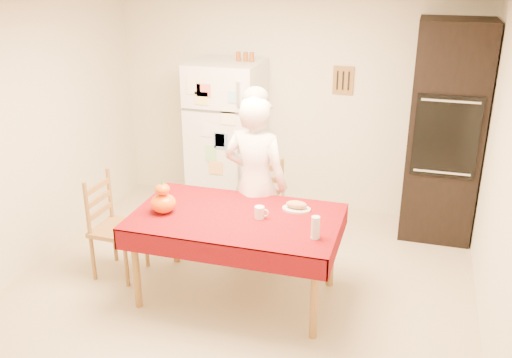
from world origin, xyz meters
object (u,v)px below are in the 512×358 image
at_px(oven_cabinet, 445,133).
at_px(chair_far, 260,203).
at_px(pumpkin_lower, 163,203).
at_px(wine_glass, 315,227).
at_px(coffee_mug, 259,212).
at_px(refrigerator, 227,139).
at_px(seated_woman, 256,184).
at_px(bread_plate, 296,209).
at_px(chair_left, 111,222).
at_px(dining_table, 236,223).

distance_m(oven_cabinet, chair_far, 1.97).
relative_size(oven_cabinet, pumpkin_lower, 10.41).
bearing_deg(chair_far, wine_glass, -50.81).
distance_m(coffee_mug, wine_glass, 0.54).
distance_m(refrigerator, oven_cabinet, 2.29).
distance_m(seated_woman, bread_plate, 0.53).
relative_size(oven_cabinet, chair_left, 2.32).
xyz_separation_m(refrigerator, chair_left, (-0.55, -1.62, -0.34)).
relative_size(chair_left, pumpkin_lower, 4.50).
bearing_deg(chair_left, seated_woman, -66.11).
relative_size(dining_table, coffee_mug, 17.00).
height_order(dining_table, seated_woman, seated_woman).
xyz_separation_m(dining_table, bread_plate, (0.45, 0.25, 0.08)).
distance_m(seated_woman, wine_glass, 1.01).
distance_m(chair_left, seated_woman, 1.35).
relative_size(chair_far, chair_left, 1.00).
distance_m(coffee_mug, bread_plate, 0.35).
bearing_deg(chair_left, oven_cabinet, -57.15).
relative_size(chair_far, pumpkin_lower, 4.50).
bearing_deg(coffee_mug, dining_table, -176.29).
xyz_separation_m(chair_left, coffee_mug, (1.40, -0.04, 0.30)).
xyz_separation_m(refrigerator, seated_woman, (0.67, -1.14, -0.02)).
distance_m(oven_cabinet, seated_woman, 2.02).
bearing_deg(seated_woman, coffee_mug, 117.44).
relative_size(refrigerator, pumpkin_lower, 8.05).
xyz_separation_m(seated_woman, wine_glass, (0.69, -0.74, 0.02)).
bearing_deg(refrigerator, wine_glass, -54.26).
bearing_deg(refrigerator, chair_far, -53.08).
distance_m(wine_glass, bread_plate, 0.52).
distance_m(refrigerator, wine_glass, 2.32).
height_order(chair_left, wine_glass, chair_left).
bearing_deg(pumpkin_lower, refrigerator, 92.01).
bearing_deg(oven_cabinet, bread_plate, -128.32).
relative_size(refrigerator, wine_glass, 9.66).
height_order(refrigerator, wine_glass, refrigerator).
relative_size(refrigerator, bread_plate, 7.08).
relative_size(oven_cabinet, dining_table, 1.29).
relative_size(seated_woman, coffee_mug, 16.61).
bearing_deg(bread_plate, pumpkin_lower, -161.53).
bearing_deg(dining_table, coffee_mug, 3.71).
bearing_deg(chair_far, dining_table, -83.14).
xyz_separation_m(refrigerator, coffee_mug, (0.86, -1.67, -0.04)).
bearing_deg(wine_glass, dining_table, 163.72).
distance_m(oven_cabinet, wine_glass, 2.15).
height_order(refrigerator, oven_cabinet, oven_cabinet).
relative_size(refrigerator, chair_far, 1.79).
height_order(pumpkin_lower, bread_plate, pumpkin_lower).
height_order(chair_left, seated_woman, seated_woman).
xyz_separation_m(chair_far, chair_left, (-1.17, -0.79, 0.00)).
distance_m(refrigerator, coffee_mug, 1.87).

